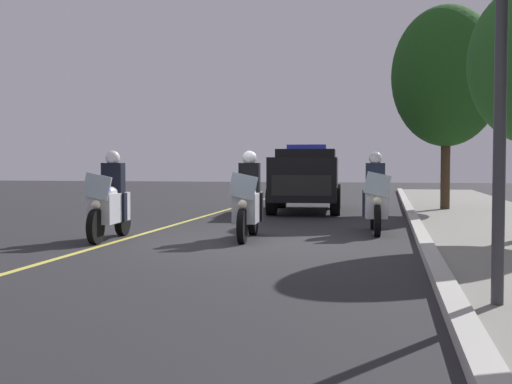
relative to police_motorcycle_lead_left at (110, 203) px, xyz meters
The scene contains 8 objects.
ground_plane 2.76m from the police_motorcycle_lead_left, 94.34° to the left, with size 80.00×80.00×0.00m, color #28282B.
curb_strip 5.93m from the police_motorcycle_lead_left, 91.97° to the left, with size 48.00×0.24×0.15m, color #B7B5AD.
lane_stripe_center 0.77m from the police_motorcycle_lead_left, 129.16° to the left, with size 48.00×0.12×0.01m, color #E0D14C.
police_motorcycle_lead_left is the anchor object (origin of this frame).
police_motorcycle_lead_right 2.66m from the police_motorcycle_lead_left, 103.50° to the left, with size 2.14×0.61×1.72m.
police_motorcycle_trailing 5.49m from the police_motorcycle_lead_left, 114.43° to the left, with size 2.14×0.61×1.72m.
police_suv 8.74m from the police_motorcycle_lead_left, 161.27° to the left, with size 5.01×2.33×2.05m.
tree_far_back 11.65m from the police_motorcycle_lead_left, 141.41° to the left, with size 3.26×3.26×6.09m.
Camera 1 is at (12.14, 2.56, 1.47)m, focal length 46.53 mm.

